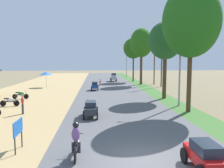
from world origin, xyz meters
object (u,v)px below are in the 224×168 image
at_px(median_tree_nearest, 191,21).
at_px(motorbike_ahead_second, 76,141).
at_px(car_sedan_red, 205,155).
at_px(car_hatchback_blue, 95,86).
at_px(streetlamp_mid, 127,58).
at_px(utility_pole_far, 162,57).
at_px(motorbike_ahead_third, 100,82).
at_px(car_van_silver, 113,77).
at_px(street_signboard, 18,129).
at_px(vendor_umbrella, 46,73).
at_px(median_tree_third, 141,43).
at_px(utility_pole_near, 154,61).
at_px(car_sedan_charcoal, 91,108).
at_px(parked_motorbike_third, 10,101).
at_px(pedestrian_on_shoulder, 23,103).
at_px(median_tree_second, 165,41).
at_px(streetlamp_near, 180,60).
at_px(parked_motorbike_fourth, 21,95).

bearing_deg(median_tree_nearest, motorbike_ahead_second, -134.16).
relative_size(car_sedan_red, car_hatchback_blue, 1.13).
xyz_separation_m(streetlamp_mid, car_hatchback_blue, (-8.09, -26.79, -4.16)).
height_order(utility_pole_far, motorbike_ahead_third, utility_pole_far).
distance_m(utility_pole_far, car_van_silver, 12.59).
bearing_deg(motorbike_ahead_second, street_signboard, 159.44).
relative_size(car_hatchback_blue, motorbike_ahead_second, 1.11).
bearing_deg(vendor_umbrella, car_hatchback_blue, -30.30).
bearing_deg(median_tree_third, vendor_umbrella, -168.31).
bearing_deg(utility_pole_near, vendor_umbrella, -169.73).
relative_size(median_tree_nearest, car_sedan_red, 4.64).
bearing_deg(street_signboard, car_sedan_charcoal, 63.03).
height_order(parked_motorbike_third, pedestrian_on_shoulder, pedestrian_on_shoulder).
relative_size(median_tree_second, motorbike_ahead_second, 4.79).
bearing_deg(motorbike_ahead_second, utility_pole_far, 67.37).
height_order(utility_pole_near, car_sedan_charcoal, utility_pole_near).
distance_m(pedestrian_on_shoulder, median_tree_nearest, 15.21).
relative_size(median_tree_third, streetlamp_near, 1.31).
bearing_deg(median_tree_nearest, streetlamp_near, 87.26).
xyz_separation_m(parked_motorbike_fourth, streetlamp_mid, (16.37, 33.75, 4.35)).
distance_m(vendor_umbrella, median_tree_second, 20.36).
relative_size(streetlamp_near, car_sedan_charcoal, 3.36).
distance_m(parked_motorbike_third, car_sedan_red, 18.70).
bearing_deg(car_sedan_red, utility_pole_near, 79.27).
relative_size(parked_motorbike_fourth, median_tree_third, 0.18).
bearing_deg(utility_pole_near, motorbike_ahead_third, -173.63).
relative_size(streetlamp_mid, utility_pole_far, 0.90).
xyz_separation_m(median_tree_third, motorbike_ahead_second, (-8.96, -31.47, -6.55)).
distance_m(median_tree_third, car_van_silver, 9.95).
bearing_deg(pedestrian_on_shoulder, car_hatchback_blue, 68.49).
relative_size(parked_motorbike_third, median_tree_second, 0.21).
relative_size(parked_motorbike_fourth, median_tree_second, 0.21).
height_order(median_tree_third, car_sedan_red, median_tree_third).
height_order(median_tree_second, motorbike_ahead_third, median_tree_second).
bearing_deg(motorbike_ahead_third, car_sedan_red, -83.80).
height_order(pedestrian_on_shoulder, car_sedan_red, pedestrian_on_shoulder).
bearing_deg(car_sedan_charcoal, streetlamp_mid, 78.99).
xyz_separation_m(median_tree_third, motorbike_ahead_third, (-7.37, -1.07, -6.83)).
height_order(streetlamp_near, car_sedan_charcoal, streetlamp_near).
bearing_deg(median_tree_nearest, motorbike_ahead_third, 108.26).
distance_m(parked_motorbike_fourth, street_signboard, 16.27).
relative_size(median_tree_nearest, car_sedan_charcoal, 4.64).
height_order(street_signboard, motorbike_ahead_second, motorbike_ahead_second).
height_order(streetlamp_mid, motorbike_ahead_second, streetlamp_mid).
relative_size(pedestrian_on_shoulder, utility_pole_near, 0.20).
bearing_deg(pedestrian_on_shoulder, parked_motorbike_fourth, 108.37).
relative_size(median_tree_third, car_van_silver, 4.14).
bearing_deg(vendor_umbrella, car_sedan_charcoal, -69.75).
distance_m(streetlamp_mid, car_sedan_charcoal, 43.79).
bearing_deg(car_sedan_red, vendor_umbrella, 112.23).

